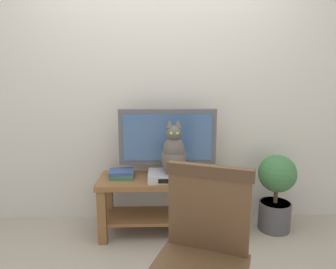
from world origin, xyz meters
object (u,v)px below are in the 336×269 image
Objects in this scene: media_box at (173,176)px; cat at (174,153)px; tv_stand at (168,194)px; potted_plant at (276,189)px; wooden_chair at (202,252)px; tv at (168,140)px; book_stack at (122,174)px.

media_box is 0.20m from cat.
potted_plant reaches higher than tv_stand.
cat reaches higher than wooden_chair.
tv is 1.06m from potted_plant.
tv is 3.82× the size of book_stack.
potted_plant is (0.92, 0.11, -0.37)m from cat.
tv is 1.99× the size of media_box.
cat is 0.48× the size of wooden_chair.
cat is (0.05, -0.17, -0.08)m from tv.
cat is at bearing -58.04° from tv_stand.
wooden_chair reaches higher than tv_stand.
cat is at bearing -173.33° from potted_plant.
book_stack is 1.37m from potted_plant.
potted_plant is (0.83, 1.24, -0.18)m from wooden_chair.
cat is (0.00, -0.02, 0.20)m from media_box.
cat is 1.15m from wooden_chair.
media_box is (0.05, -0.15, -0.28)m from tv.
tv is at bearing 95.76° from wooden_chair.
potted_plant is (1.36, 0.02, -0.16)m from book_stack.
media_box is at bearing 94.22° from wooden_chair.
tv_stand is at bearing 121.96° from cat.
tv_stand is 0.40m from cat.
media_box is (0.05, -0.06, 0.19)m from tv_stand.
potted_plant is at bearing 55.97° from wooden_chair.
cat is at bearing -10.69° from book_stack.
tv_stand is 1.23m from wooden_chair.
wooden_chair is (0.13, -1.29, -0.26)m from tv.
tv_stand is 1.25× the size of wooden_chair.
wooden_chair is (0.08, -1.15, 0.02)m from media_box.
cat is at bearing 94.22° from wooden_chair.
tv_stand is 2.79× the size of media_box.
wooden_chair is (0.08, -1.13, -0.19)m from cat.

